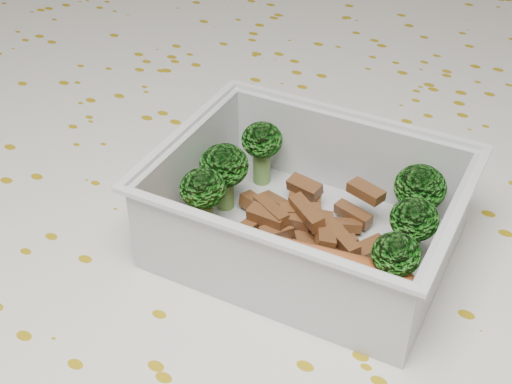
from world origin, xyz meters
The scene contains 6 objects.
dining_table centered at (0.00, 0.00, 0.67)m, with size 1.40×0.90×0.75m.
tablecloth centered at (0.00, 0.00, 0.72)m, with size 1.46×0.96×0.19m.
lunch_container centered at (0.04, 0.00, 0.78)m, with size 0.19×0.15×0.06m.
broccoli_florets centered at (0.03, 0.01, 0.79)m, with size 0.15×0.10×0.05m.
meat_pile centered at (0.04, 0.00, 0.77)m, with size 0.10×0.07×0.03m.
sausage centered at (0.04, -0.04, 0.77)m, with size 0.15×0.05×0.03m.
Camera 1 is at (0.18, -0.30, 1.05)m, focal length 50.00 mm.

